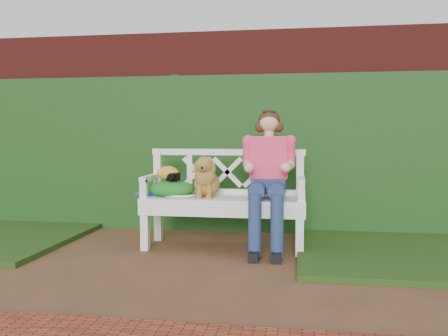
# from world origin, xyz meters

# --- Properties ---
(ground) EXTENTS (60.00, 60.00, 0.00)m
(ground) POSITION_xyz_m (0.00, 0.00, 0.00)
(ground) COLOR #4B321F
(brick_wall) EXTENTS (10.00, 0.30, 2.20)m
(brick_wall) POSITION_xyz_m (0.00, 1.90, 1.10)
(brick_wall) COLOR maroon
(brick_wall) RESTS_ON ground
(ivy_hedge) EXTENTS (10.00, 0.18, 1.70)m
(ivy_hedge) POSITION_xyz_m (0.00, 1.68, 0.85)
(ivy_hedge) COLOR #214718
(ivy_hedge) RESTS_ON ground
(grass_right) EXTENTS (2.60, 2.00, 0.05)m
(grass_right) POSITION_xyz_m (2.40, 0.90, 0.03)
(grass_right) COLOR black
(grass_right) RESTS_ON ground
(garden_bench) EXTENTS (1.63, 0.73, 0.48)m
(garden_bench) POSITION_xyz_m (0.42, 0.86, 0.24)
(garden_bench) COLOR white
(garden_bench) RESTS_ON ground
(seated_woman) EXTENTS (0.75, 0.83, 1.21)m
(seated_woman) POSITION_xyz_m (0.83, 0.84, 0.61)
(seated_woman) COLOR red
(seated_woman) RESTS_ON ground
(dog) EXTENTS (0.29, 0.37, 0.39)m
(dog) POSITION_xyz_m (0.26, 0.81, 0.67)
(dog) COLOR #AD5F34
(dog) RESTS_ON garden_bench
(tennis_racket) EXTENTS (0.67, 0.49, 0.03)m
(tennis_racket) POSITION_xyz_m (-0.03, 0.83, 0.49)
(tennis_racket) COLOR white
(tennis_racket) RESTS_ON garden_bench
(green_bag) EXTENTS (0.47, 0.38, 0.15)m
(green_bag) POSITION_xyz_m (-0.08, 0.83, 0.55)
(green_bag) COLOR #236B23
(green_bag) RESTS_ON garden_bench
(camera_item) EXTENTS (0.13, 0.11, 0.07)m
(camera_item) POSITION_xyz_m (-0.06, 0.82, 0.67)
(camera_item) COLOR black
(camera_item) RESTS_ON green_bag
(baseball_glove) EXTENTS (0.26, 0.23, 0.13)m
(baseball_glove) POSITION_xyz_m (-0.12, 0.86, 0.70)
(baseball_glove) COLOR gold
(baseball_glove) RESTS_ON green_bag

